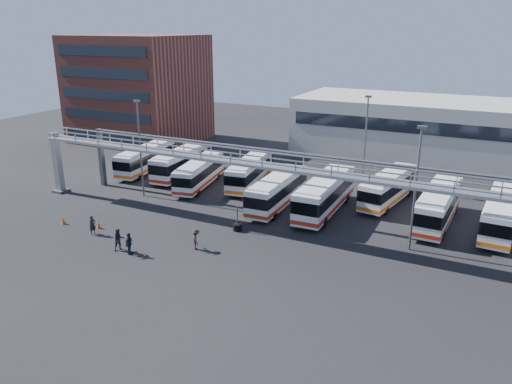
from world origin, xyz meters
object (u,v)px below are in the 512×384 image
at_px(bus_7, 438,205).
at_px(pedestrian_d, 129,244).
at_px(pedestrian_b, 119,240).
at_px(light_pole_back, 366,136).
at_px(pedestrian_c, 196,239).
at_px(light_pole_mid, 416,183).
at_px(bus_8, 501,213).
at_px(light_pole_left, 140,144).
at_px(bus_2, 199,172).
at_px(bus_3, 250,171).
at_px(pedestrian_a, 92,225).
at_px(bus_4, 277,190).
at_px(bus_0, 146,158).
at_px(bus_5, 325,194).
at_px(bus_1, 183,161).
at_px(cone_right, 99,225).
at_px(bus_6, 389,187).
at_px(tire_stack, 237,226).
at_px(cone_left, 63,221).

bearing_deg(bus_7, pedestrian_d, -137.58).
bearing_deg(bus_7, pedestrian_b, -139.48).
relative_size(light_pole_back, pedestrian_c, 5.86).
height_order(light_pole_mid, bus_7, light_pole_mid).
height_order(light_pole_back, bus_8, light_pole_back).
xyz_separation_m(light_pole_left, light_pole_back, (20.00, 14.00, 0.00)).
bearing_deg(pedestrian_b, pedestrian_c, -30.34).
height_order(light_pole_mid, light_pole_back, same).
relative_size(bus_2, bus_3, 0.97).
distance_m(light_pole_back, pedestrian_a, 30.18).
height_order(pedestrian_b, pedestrian_d, pedestrian_b).
distance_m(bus_2, bus_4, 10.79).
distance_m(bus_0, bus_7, 34.72).
relative_size(bus_5, pedestrian_b, 6.20).
bearing_deg(bus_5, bus_8, 7.04).
distance_m(bus_1, pedestrian_c, 21.14).
xyz_separation_m(bus_3, bus_8, (25.79, -2.11, 0.07)).
bearing_deg(light_pole_back, pedestrian_a, -125.61).
height_order(bus_0, cone_right, bus_0).
bearing_deg(light_pole_mid, bus_4, 162.74).
bearing_deg(bus_2, bus_5, -16.46).
relative_size(bus_3, bus_4, 1.00).
relative_size(bus_2, bus_6, 0.96).
distance_m(light_pole_left, tire_stack, 15.06).
xyz_separation_m(light_pole_mid, cone_right, (-25.84, -8.02, -5.41)).
bearing_deg(bus_2, light_pole_back, 16.59).
bearing_deg(bus_8, bus_5, -168.64).
bearing_deg(bus_5, bus_6, 47.06).
relative_size(light_pole_left, light_pole_back, 1.00).
xyz_separation_m(bus_4, pedestrian_b, (-7.25, -15.02, -0.85)).
height_order(bus_2, pedestrian_d, bus_2).
distance_m(bus_0, tire_stack, 22.21).
relative_size(bus_7, cone_right, 17.27).
bearing_deg(pedestrian_a, light_pole_mid, -55.97).
bearing_deg(bus_0, bus_1, -0.85).
relative_size(light_pole_back, bus_2, 0.99).
height_order(light_pole_back, bus_0, light_pole_back).
distance_m(light_pole_mid, bus_1, 30.04).
bearing_deg(light_pole_left, cone_right, -76.56).
distance_m(bus_7, tire_stack, 18.38).
bearing_deg(pedestrian_c, light_pole_back, -63.38).
relative_size(bus_3, cone_left, 15.53).
bearing_deg(light_pole_back, cone_right, -127.78).
bearing_deg(pedestrian_c, bus_0, 2.85).
bearing_deg(bus_7, bus_4, -168.29).
height_order(bus_7, tire_stack, bus_7).
bearing_deg(pedestrian_d, tire_stack, -46.63).
bearing_deg(bus_2, bus_0, 155.91).
xyz_separation_m(light_pole_left, bus_2, (3.65, 5.40, -4.04)).
distance_m(bus_3, pedestrian_d, 20.29).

